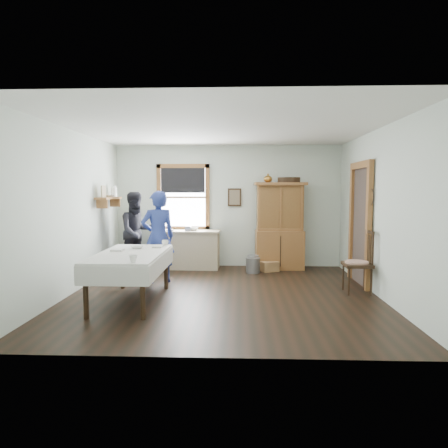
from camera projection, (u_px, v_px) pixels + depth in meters
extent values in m
cube|color=black|center=(223.00, 294.00, 6.56)|extent=(5.00, 5.00, 0.01)
cube|color=silver|center=(223.00, 128.00, 6.34)|extent=(5.00, 5.00, 0.01)
cube|color=silver|center=(228.00, 206.00, 8.94)|extent=(5.00, 0.01, 2.70)
cube|color=silver|center=(213.00, 226.00, 3.96)|extent=(5.00, 0.01, 2.70)
cube|color=silver|center=(71.00, 212.00, 6.55)|extent=(0.01, 5.00, 2.70)
cube|color=silver|center=(380.00, 213.00, 6.35)|extent=(0.01, 5.00, 2.70)
cube|color=white|center=(183.00, 197.00, 8.95)|extent=(1.00, 0.02, 1.30)
cube|color=olive|center=(183.00, 166.00, 8.86)|extent=(1.18, 0.06, 0.09)
cube|color=olive|center=(183.00, 228.00, 8.98)|extent=(1.18, 0.06, 0.09)
cube|color=olive|center=(159.00, 197.00, 8.94)|extent=(0.09, 0.06, 1.48)
cube|color=olive|center=(207.00, 197.00, 8.90)|extent=(0.09, 0.06, 1.48)
cube|color=black|center=(183.00, 180.00, 8.87)|extent=(0.98, 0.03, 0.55)
cube|color=#40342D|center=(361.00, 227.00, 7.23)|extent=(0.03, 0.90, 2.10)
cube|color=olive|center=(369.00, 229.00, 6.72)|extent=(0.08, 0.12, 2.10)
cube|color=olive|center=(352.00, 224.00, 7.73)|extent=(0.08, 0.12, 2.10)
cube|color=olive|center=(361.00, 165.00, 7.13)|extent=(0.08, 1.14, 0.12)
cube|color=olive|center=(109.00, 198.00, 8.02)|extent=(0.24, 1.00, 0.04)
cube|color=olive|center=(102.00, 204.00, 7.63)|extent=(0.22, 0.03, 0.18)
cube|color=olive|center=(115.00, 202.00, 8.43)|extent=(0.22, 0.03, 0.18)
cube|color=tan|center=(103.00, 192.00, 7.71)|extent=(0.03, 0.22, 0.24)
cylinder|color=white|center=(114.00, 192.00, 8.36)|extent=(0.12, 0.12, 0.22)
cube|color=black|center=(235.00, 197.00, 8.88)|extent=(0.30, 0.04, 0.40)
torus|color=black|center=(371.00, 190.00, 6.62)|extent=(0.01, 0.27, 0.27)
cube|color=tan|center=(186.00, 249.00, 8.72)|extent=(1.48, 0.61, 0.84)
cube|color=olive|center=(280.00, 226.00, 8.62)|extent=(1.12, 0.56, 1.87)
cube|color=silver|center=(131.00, 277.00, 6.09)|extent=(1.01, 1.91, 0.76)
cube|color=black|center=(357.00, 262.00, 6.63)|extent=(0.49, 0.49, 1.05)
cube|color=gray|center=(253.00, 265.00, 8.26)|extent=(0.38, 0.38, 0.31)
cube|color=olive|center=(269.00, 266.00, 8.41)|extent=(0.43, 0.37, 0.21)
imported|color=navy|center=(158.00, 240.00, 7.35)|extent=(0.68, 0.58, 1.57)
imported|color=black|center=(137.00, 235.00, 8.35)|extent=(0.96, 0.92, 1.55)
imported|color=white|center=(165.00, 243.00, 6.89)|extent=(0.15, 0.15, 0.09)
imported|color=white|center=(133.00, 259.00, 5.25)|extent=(0.14, 0.14, 0.10)
imported|color=white|center=(137.00, 247.00, 6.49)|extent=(0.29, 0.29, 0.06)
imported|color=#6E5F49|center=(165.00, 230.00, 8.61)|extent=(0.21, 0.24, 0.02)
imported|color=white|center=(194.00, 229.00, 8.66)|extent=(0.24, 0.24, 0.06)
imported|color=white|center=(109.00, 196.00, 8.07)|extent=(0.22, 0.22, 0.05)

